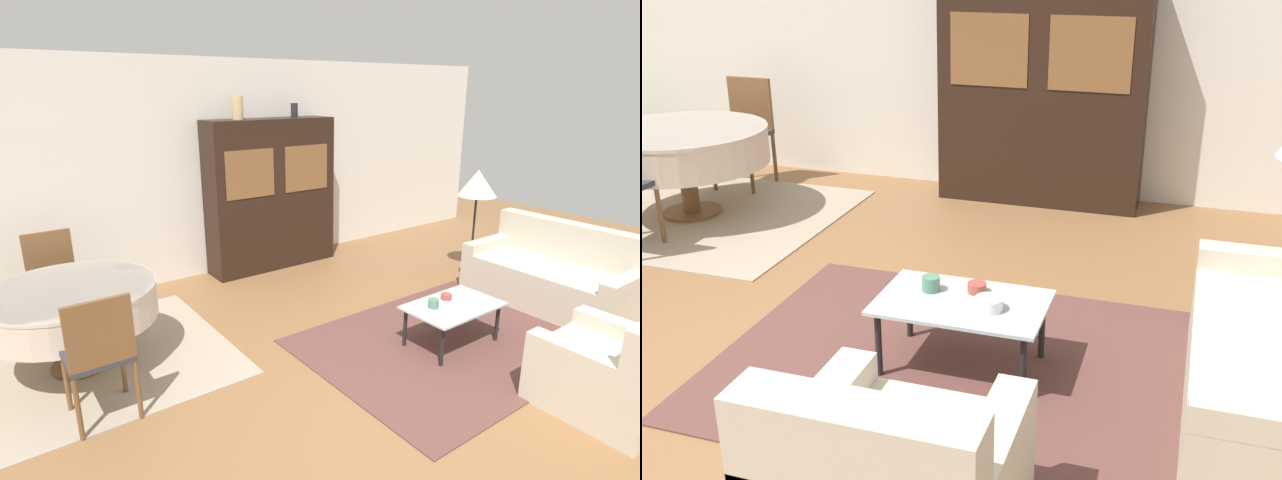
# 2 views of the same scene
# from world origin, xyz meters

# --- Properties ---
(ground_plane) EXTENTS (14.00, 14.00, 0.00)m
(ground_plane) POSITION_xyz_m (0.00, 0.00, 0.00)
(ground_plane) COLOR brown
(wall_back) EXTENTS (10.00, 0.06, 2.70)m
(wall_back) POSITION_xyz_m (0.00, 3.63, 1.35)
(wall_back) COLOR silver
(wall_back) RESTS_ON ground_plane
(area_rug) EXTENTS (2.66, 2.01, 0.01)m
(area_rug) POSITION_xyz_m (1.03, 0.47, 0.01)
(area_rug) COLOR brown
(area_rug) RESTS_ON ground_plane
(dining_rug) EXTENTS (2.49, 2.06, 0.01)m
(dining_rug) POSITION_xyz_m (-1.90, 2.07, 0.00)
(dining_rug) COLOR gray
(dining_rug) RESTS_ON ground_plane
(couch) EXTENTS (0.91, 1.74, 0.89)m
(couch) POSITION_xyz_m (2.72, 0.42, 0.31)
(couch) COLOR beige
(couch) RESTS_ON ground_plane
(armchair) EXTENTS (0.85, 0.86, 0.86)m
(armchair) POSITION_xyz_m (1.21, -0.92, 0.32)
(armchair) COLOR beige
(armchair) RESTS_ON ground_plane
(coffee_table) EXTENTS (0.90, 0.56, 0.39)m
(coffee_table) POSITION_xyz_m (1.04, 0.44, 0.36)
(coffee_table) COLOR black
(coffee_table) RESTS_ON area_rug
(display_cabinet) EXTENTS (1.75, 0.45, 1.97)m
(display_cabinet) POSITION_xyz_m (0.83, 3.36, 0.99)
(display_cabinet) COLOR black
(display_cabinet) RESTS_ON ground_plane
(dining_table) EXTENTS (1.38, 1.38, 0.73)m
(dining_table) POSITION_xyz_m (-1.89, 2.07, 0.60)
(dining_table) COLOR brown
(dining_table) RESTS_ON dining_rug
(dining_chair_near) EXTENTS (0.44, 0.44, 0.98)m
(dining_chair_near) POSITION_xyz_m (-1.89, 1.16, 0.57)
(dining_chair_near) COLOR brown
(dining_chair_near) RESTS_ON dining_rug
(dining_chair_far) EXTENTS (0.44, 0.44, 0.98)m
(dining_chair_far) POSITION_xyz_m (-1.89, 2.99, 0.57)
(dining_chair_far) COLOR brown
(dining_chair_far) RESTS_ON dining_rug
(floor_lamp) EXTENTS (0.49, 0.49, 1.36)m
(floor_lamp) POSITION_xyz_m (2.81, 1.59, 1.16)
(floor_lamp) COLOR black
(floor_lamp) RESTS_ON ground_plane
(cup) EXTENTS (0.10, 0.10, 0.08)m
(cup) POSITION_xyz_m (0.84, 0.51, 0.44)
(cup) COLOR #4C7A60
(cup) RESTS_ON coffee_table
(bowl) EXTENTS (0.15, 0.15, 0.07)m
(bowl) POSITION_xyz_m (1.20, 0.39, 0.44)
(bowl) COLOR white
(bowl) RESTS_ON coffee_table
(bowl_small) EXTENTS (0.10, 0.10, 0.05)m
(bowl_small) POSITION_xyz_m (1.09, 0.57, 0.43)
(bowl_small) COLOR #9E4238
(bowl_small) RESTS_ON coffee_table
(vase_tall) EXTENTS (0.14, 0.14, 0.28)m
(vase_tall) POSITION_xyz_m (0.39, 3.36, 2.11)
(vase_tall) COLOR tan
(vase_tall) RESTS_ON display_cabinet
(vase_short) EXTENTS (0.09, 0.09, 0.18)m
(vase_short) POSITION_xyz_m (1.21, 3.36, 2.06)
(vase_short) COLOR #232328
(vase_short) RESTS_ON display_cabinet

